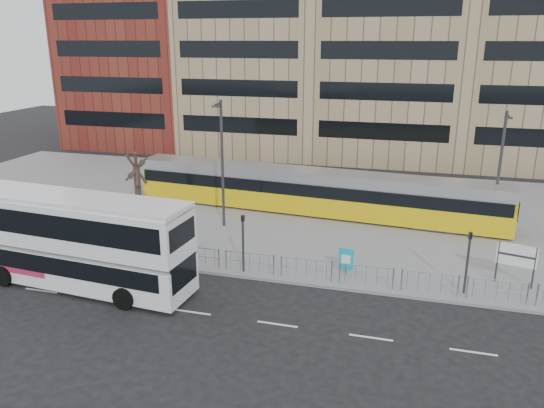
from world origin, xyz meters
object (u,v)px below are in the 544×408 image
(tram, at_px, (313,192))
(lamp_post_west, at_px, (222,159))
(lamp_post_east, at_px, (500,167))
(pedestrian, at_px, (171,232))
(ad_panel, at_px, (346,259))
(traffic_light_west, at_px, (243,236))
(traffic_light_east, at_px, (468,255))
(double_decker_bus, at_px, (78,239))
(station_sign, at_px, (517,257))
(bare_tree, at_px, (135,149))

(tram, xyz_separation_m, lamp_post_west, (-5.01, -4.20, 2.90))
(lamp_post_west, xyz_separation_m, lamp_post_east, (16.72, 3.64, -0.28))
(tram, distance_m, pedestrian, 10.62)
(ad_panel, xyz_separation_m, traffic_light_west, (-5.20, -1.06, 1.15))
(lamp_post_west, bearing_deg, pedestrian, -114.97)
(traffic_light_west, height_order, traffic_light_east, same)
(tram, bearing_deg, ad_panel, -64.03)
(ad_panel, bearing_deg, traffic_light_west, -164.02)
(tram, bearing_deg, traffic_light_east, -42.08)
(double_decker_bus, height_order, lamp_post_west, lamp_post_west)
(station_sign, bearing_deg, tram, 157.99)
(station_sign, distance_m, ad_panel, 8.24)
(tram, height_order, ad_panel, tram)
(tram, xyz_separation_m, ad_panel, (3.67, -9.52, -0.71))
(traffic_light_east, height_order, lamp_post_west, lamp_post_west)
(traffic_light_west, xyz_separation_m, bare_tree, (-9.76, 6.74, 2.68))
(station_sign, height_order, lamp_post_west, lamp_post_west)
(double_decker_bus, distance_m, lamp_post_east, 24.63)
(station_sign, distance_m, bare_tree, 23.80)
(double_decker_bus, bearing_deg, bare_tree, 107.99)
(traffic_light_west, relative_size, bare_tree, 0.48)
(station_sign, bearing_deg, bare_tree, -177.67)
(tram, bearing_deg, lamp_post_west, -135.13)
(ad_panel, bearing_deg, pedestrian, 176.76)
(traffic_light_east, bearing_deg, traffic_light_west, 165.70)
(station_sign, bearing_deg, lamp_post_east, 104.71)
(double_decker_bus, bearing_deg, ad_panel, 24.27)
(traffic_light_west, distance_m, bare_tree, 12.16)
(double_decker_bus, xyz_separation_m, traffic_light_west, (7.31, 3.44, -0.38))
(traffic_light_east, bearing_deg, ad_panel, 157.39)
(traffic_light_west, bearing_deg, ad_panel, 30.27)
(traffic_light_east, bearing_deg, lamp_post_east, 59.86)
(bare_tree, bearing_deg, station_sign, -11.48)
(double_decker_bus, relative_size, traffic_light_west, 3.80)
(traffic_light_east, relative_size, lamp_post_west, 0.38)
(tram, relative_size, lamp_post_west, 3.20)
(tram, distance_m, station_sign, 14.59)
(ad_panel, relative_size, lamp_post_east, 0.19)
(double_decker_bus, bearing_deg, traffic_light_east, 16.55)
(lamp_post_west, height_order, bare_tree, lamp_post_west)
(traffic_light_west, bearing_deg, station_sign, 27.38)
(tram, distance_m, lamp_post_east, 12.01)
(pedestrian, xyz_separation_m, bare_tree, (-4.46, 4.26, 3.86))
(tram, relative_size, ad_panel, 18.41)
(traffic_light_east, relative_size, lamp_post_east, 0.41)
(tram, bearing_deg, traffic_light_west, -93.35)
(traffic_light_west, bearing_deg, double_decker_bus, -136.07)
(tram, relative_size, traffic_light_east, 8.37)
(traffic_light_east, height_order, lamp_post_east, lamp_post_east)
(lamp_post_east, bearing_deg, tram, 177.26)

